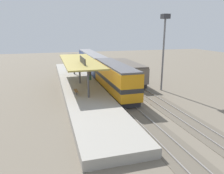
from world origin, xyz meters
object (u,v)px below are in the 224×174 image
locomotive (115,78)px  light_mast (164,37)px  platform_bench (76,91)px  person_waiting (90,75)px  freight_car (128,72)px  passenger_carriage_single (92,62)px

locomotive → light_mast: light_mast is taller
platform_bench → light_mast: 15.56m
platform_bench → person_waiting: bearing=65.9°
platform_bench → freight_car: freight_car is taller
freight_car → light_mast: light_mast is taller
platform_bench → person_waiting: 8.49m
platform_bench → passenger_carriage_single: bearing=72.8°
person_waiting → locomotive: bearing=-68.3°
light_mast → person_waiting: 13.81m
freight_car → passenger_carriage_single: bearing=112.3°
platform_bench → passenger_carriage_single: passenger_carriage_single is taller
freight_car → locomotive: bearing=-124.2°
locomotive → passenger_carriage_single: (0.00, 18.00, -0.10)m
locomotive → person_waiting: size_ratio=8.44×
passenger_carriage_single → locomotive: bearing=-90.0°
light_mast → person_waiting: size_ratio=6.84×
platform_bench → locomotive: 6.24m
passenger_carriage_single → person_waiting: size_ratio=11.70×
platform_bench → passenger_carriage_single: size_ratio=0.08×
locomotive → person_waiting: (-2.54, 6.39, -0.56)m
locomotive → passenger_carriage_single: bearing=90.0°
passenger_carriage_single → freight_car: bearing=-67.7°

